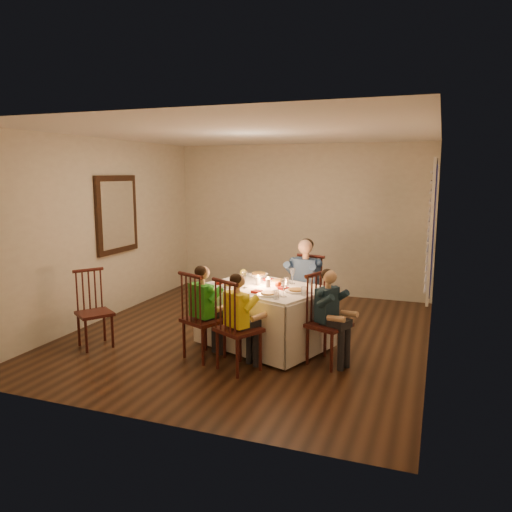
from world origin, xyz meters
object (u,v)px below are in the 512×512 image
(chair_end, at_px, (328,364))
(serving_bowl, at_px, (259,276))
(chair_near_left, at_px, (205,358))
(child_yellow, at_px, (239,369))
(adult, at_px, (304,331))
(chair_adult, at_px, (304,331))
(child_teal, at_px, (328,364))
(dining_table, at_px, (265,304))
(chair_near_right, at_px, (239,369))
(child_green, at_px, (205,358))
(chair_extra, at_px, (96,346))

(chair_end, xyz_separation_m, serving_bowl, (-1.10, 0.76, 0.78))
(chair_near_left, bearing_deg, child_yellow, -175.99)
(adult, height_order, child_yellow, adult)
(chair_near_left, bearing_deg, chair_adult, -96.52)
(chair_end, height_order, child_teal, child_teal)
(dining_table, height_order, chair_end, dining_table)
(chair_adult, xyz_separation_m, chair_end, (0.56, -1.07, 0.00))
(chair_near_left, distance_m, child_teal, 1.41)
(chair_near_right, height_order, chair_end, same)
(chair_near_left, relative_size, child_green, 0.94)
(adult, height_order, child_teal, adult)
(dining_table, bearing_deg, chair_adult, 88.09)
(chair_near_right, height_order, serving_bowl, serving_bowl)
(chair_near_left, relative_size, child_yellow, 0.96)
(adult, bearing_deg, child_green, -110.33)
(dining_table, relative_size, chair_adult, 1.68)
(child_teal, bearing_deg, chair_adult, 49.91)
(chair_extra, height_order, child_yellow, child_yellow)
(chair_adult, height_order, adult, adult)
(chair_extra, xyz_separation_m, child_green, (1.42, 0.12, 0.00))
(chair_adult, relative_size, child_green, 0.94)
(dining_table, relative_size, child_green, 1.58)
(dining_table, distance_m, child_green, 0.97)
(chair_near_left, height_order, child_green, child_green)
(chair_near_right, height_order, child_teal, child_teal)
(chair_extra, distance_m, adult, 2.69)
(child_yellow, bearing_deg, chair_near_left, 7.93)
(dining_table, bearing_deg, chair_near_left, -108.79)
(dining_table, bearing_deg, chair_near_right, -70.15)
(chair_extra, distance_m, child_teal, 2.83)
(chair_extra, xyz_separation_m, serving_bowl, (1.70, 1.19, 0.78))
(dining_table, height_order, serving_bowl, serving_bowl)
(dining_table, bearing_deg, adult, 88.09)
(child_yellow, height_order, child_teal, child_teal)
(child_yellow, distance_m, serving_bowl, 1.50)
(chair_adult, height_order, serving_bowl, serving_bowl)
(chair_end, xyz_separation_m, child_green, (-1.38, -0.31, 0.00))
(chair_extra, relative_size, child_yellow, 0.89)
(dining_table, bearing_deg, child_green, -108.79)
(chair_near_right, xyz_separation_m, child_green, (-0.51, 0.19, 0.00))
(child_teal, height_order, serving_bowl, serving_bowl)
(chair_extra, bearing_deg, child_green, -50.71)
(child_green, bearing_deg, chair_end, -143.07)
(chair_adult, bearing_deg, child_yellow, -90.90)
(chair_end, relative_size, child_green, 0.94)
(dining_table, distance_m, serving_bowl, 0.56)
(chair_extra, distance_m, serving_bowl, 2.22)
(child_green, relative_size, child_teal, 1.01)
(dining_table, xyz_separation_m, chair_near_right, (-0.01, -0.82, -0.53))
(chair_near_right, bearing_deg, child_green, 7.93)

